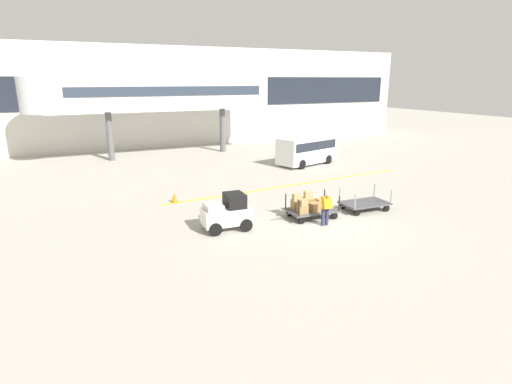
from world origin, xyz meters
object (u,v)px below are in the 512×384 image
at_px(baggage_cart_lead, 309,206).
at_px(baggage_handler, 326,207).
at_px(baggage_tug, 227,213).
at_px(safety_cone_near, 175,198).
at_px(baggage_cart_middle, 365,203).
at_px(shuttle_van, 307,148).

bearing_deg(baggage_cart_lead, baggage_handler, -87.52).
relative_size(baggage_tug, safety_cone_near, 3.94).
distance_m(baggage_cart_lead, baggage_cart_middle, 3.14).
distance_m(baggage_tug, shuttle_van, 15.00).
xyz_separation_m(baggage_tug, baggage_cart_lead, (4.02, -0.20, -0.19)).
bearing_deg(shuttle_van, baggage_cart_lead, -122.25).
xyz_separation_m(baggage_handler, safety_cone_near, (-5.07, 6.44, -0.59)).
distance_m(baggage_tug, baggage_handler, 4.34).
bearing_deg(shuttle_van, baggage_handler, -119.19).
distance_m(baggage_cart_middle, shuttle_van, 11.52).
relative_size(baggage_handler, shuttle_van, 0.30).
bearing_deg(baggage_handler, baggage_cart_lead, 92.48).
relative_size(baggage_cart_lead, shuttle_van, 0.59).
bearing_deg(baggage_handler, baggage_tug, 160.03).
relative_size(baggage_tug, shuttle_van, 0.42).
bearing_deg(shuttle_van, baggage_tug, -135.80).
xyz_separation_m(baggage_tug, safety_cone_near, (-0.99, 4.96, -0.48)).
height_order(baggage_tug, baggage_cart_middle, baggage_tug).
distance_m(baggage_tug, baggage_cart_lead, 4.03).
height_order(baggage_cart_lead, safety_cone_near, baggage_cart_lead).
distance_m(baggage_tug, baggage_cart_middle, 7.17).
distance_m(baggage_cart_middle, baggage_handler, 3.27).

